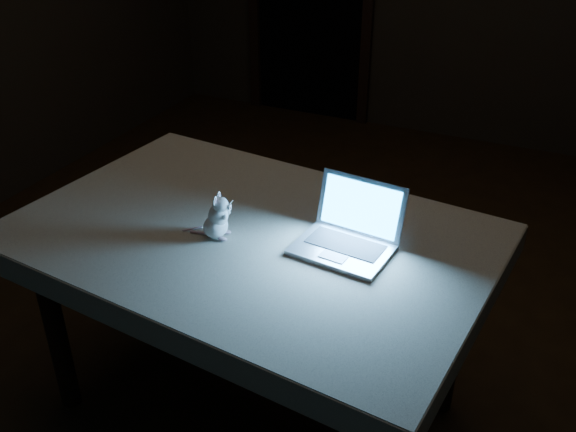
% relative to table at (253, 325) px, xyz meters
% --- Properties ---
extents(floor, '(5.00, 5.00, 0.00)m').
position_rel_table_xyz_m(floor, '(-0.02, 0.65, -0.41)').
color(floor, black).
rests_on(floor, ground).
extents(table, '(1.62, 1.14, 0.82)m').
position_rel_table_xyz_m(table, '(0.00, 0.00, 0.00)').
color(table, black).
rests_on(table, floor).
extents(tablecloth, '(1.77, 1.31, 0.10)m').
position_rel_table_xyz_m(tablecloth, '(0.02, -0.06, 0.37)').
color(tablecloth, beige).
rests_on(tablecloth, table).
extents(laptop, '(0.33, 0.30, 0.21)m').
position_rel_table_xyz_m(laptop, '(0.34, 0.01, 0.52)').
color(laptop, '#A9A9AE').
rests_on(laptop, tablecloth).
extents(plush_mouse, '(0.12, 0.12, 0.16)m').
position_rel_table_xyz_m(plush_mouse, '(-0.09, -0.08, 0.50)').
color(plush_mouse, silver).
rests_on(plush_mouse, tablecloth).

